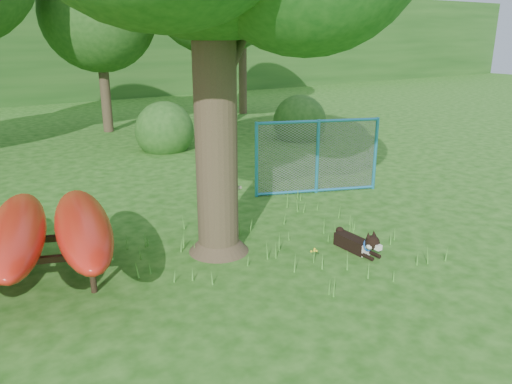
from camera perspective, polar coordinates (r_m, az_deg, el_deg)
ground at (r=7.46m, az=3.88°, el=-9.95°), size 80.00×80.00×0.00m
wooden_post at (r=8.14m, az=-2.69°, el=-2.39°), size 0.34×0.13×1.26m
husky_dog at (r=8.42m, az=11.69°, el=-5.75°), size 0.26×1.04×0.46m
fence_section at (r=11.21m, az=7.03°, el=4.02°), size 2.69×1.11×2.78m
wildflower_clump at (r=7.92m, az=6.67°, el=-6.80°), size 0.11×0.09×0.23m
bg_tree_c at (r=19.06m, az=-17.59°, el=18.85°), size 4.00×4.00×6.12m
shrub_right at (r=17.27m, az=4.95°, el=6.05°), size 1.80×1.80×1.80m
shrub_mid at (r=15.84m, az=-10.29°, el=4.77°), size 1.80×1.80×1.80m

